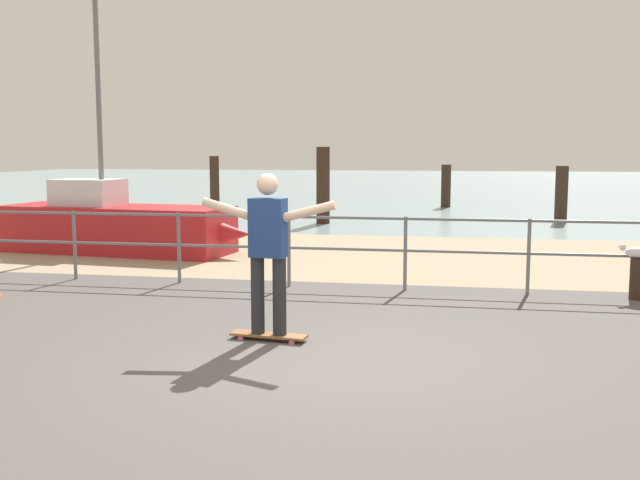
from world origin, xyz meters
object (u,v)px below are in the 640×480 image
sailboat (124,226)px  skateboarder (268,244)px  bollard_short (637,280)px  seagull (637,252)px  skateboard (269,335)px

sailboat → skateboarder: 7.25m
bollard_short → seagull: size_ratio=1.20×
sailboat → bollard_short: sailboat is taller
seagull → skateboarder: bearing=-145.5°
sailboat → bollard_short: 9.02m
skateboarder → seagull: 5.11m
skateboarder → bollard_short: bearing=34.3°
sailboat → skateboard: (4.30, -5.82, -0.46)m
skateboarder → sailboat: bearing=126.5°
skateboard → bollard_short: bearing=34.3°
bollard_short → seagull: seagull is taller
skateboard → seagull: seagull is taller
bollard_short → seagull: (-0.02, 0.01, 0.36)m
skateboard → bollard_short: size_ratio=1.46×
skateboarder → seagull: size_ratio=3.51×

